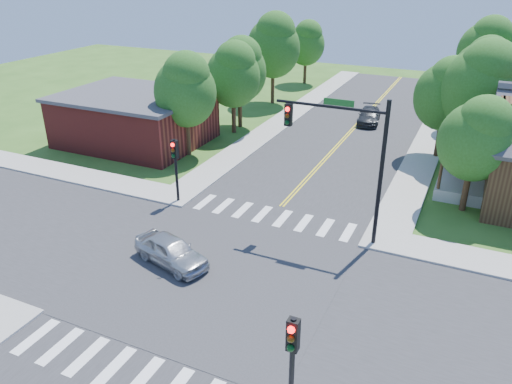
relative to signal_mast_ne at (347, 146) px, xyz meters
The scene contains 24 objects.
ground 8.37m from the signal_mast_ne, 125.00° to the right, with size 100.00×100.00×0.00m, color #315A1C.
road_ns 8.36m from the signal_mast_ne, 125.00° to the right, with size 10.00×90.00×0.04m, color #2D2D30.
road_ew 8.36m from the signal_mast_ne, 125.00° to the right, with size 90.00×10.00×0.04m, color #2D2D30.
intersection_patch 8.37m from the signal_mast_ne, 125.00° to the right, with size 10.20×10.20×0.06m, color #2D2D30.
sidewalk_nw 22.73m from the signal_mast_ne, 152.60° to the left, with size 40.00×40.00×0.14m.
crosswalk_north 6.23m from the signal_mast_ne, behind, with size 8.85×2.00×0.01m.
crosswalk_south 13.32m from the signal_mast_ne, 108.36° to the right, with size 8.85×2.00×0.01m.
centerline 8.34m from the signal_mast_ne, 125.00° to the right, with size 0.30×90.00×0.01m.
signal_mast_ne is the anchor object (origin of this frame).
signal_pole_se 11.55m from the signal_mast_ne, 81.44° to the right, with size 0.34×0.42×3.80m.
signal_pole_nw 9.76m from the signal_mast_ne, behind, with size 0.34×0.42×3.80m.
building_nw 19.87m from the signal_mast_ne, 157.21° to the left, with size 10.40×8.40×3.73m.
tree_e_a 7.94m from the signal_mast_ne, 46.73° to the left, with size 3.85×3.66×6.55m.
tree_e_b 13.77m from the signal_mast_ne, 68.06° to the left, with size 4.96×4.71×8.44m.
tree_e_c 21.43m from the signal_mast_ne, 76.67° to the left, with size 4.47×4.25×7.60m.
tree_e_d 29.32m from the signal_mast_ne, 80.45° to the left, with size 4.90×4.65×8.33m.
tree_w_a 14.71m from the signal_mast_ne, 152.13° to the left, with size 4.30×4.09×7.31m.
tree_w_b 19.00m from the signal_mast_ne, 131.42° to the left, with size 4.36×4.14×7.41m.
tree_w_c 25.91m from the signal_mast_ne, 120.37° to the left, with size 5.02×4.77×8.53m.
tree_w_d 34.28m from the signal_mast_ne, 112.54° to the left, with size 4.06×3.86×6.90m.
tree_house 13.99m from the signal_mast_ne, 77.16° to the left, with size 4.17×3.96×7.09m.
tree_bldg 17.74m from the signal_mast_ne, 134.19° to the left, with size 4.28×4.06×7.27m.
car_silver 9.37m from the signal_mast_ne, 138.53° to the right, with size 4.18×2.62×1.33m, color silver.
car_dgrey 20.41m from the signal_mast_ne, 99.09° to the left, with size 2.31×4.48×1.24m, color #2A2C2E.
Camera 1 is at (9.20, -15.85, 12.65)m, focal length 35.00 mm.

